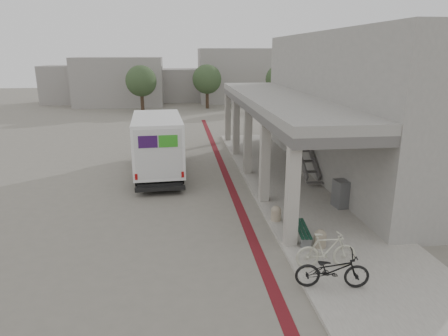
{
  "coord_description": "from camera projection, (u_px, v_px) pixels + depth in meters",
  "views": [
    {
      "loc": [
        -1.38,
        -14.88,
        6.07
      ],
      "look_at": [
        0.41,
        0.37,
        1.6
      ],
      "focal_mm": 32.0,
      "sensor_mm": 36.0,
      "label": 1
    }
  ],
  "objects": [
    {
      "name": "distant_backdrop",
      "position": [
        164.0,
        80.0,
        49.18
      ],
      "size": [
        28.0,
        10.0,
        6.5
      ],
      "color": "gray",
      "rests_on": "ground"
    },
    {
      "name": "sidewalk",
      "position": [
        311.0,
        203.0,
        16.47
      ],
      "size": [
        4.4,
        28.0,
        0.12
      ],
      "primitive_type": "cube",
      "color": "gray",
      "rests_on": "ground"
    },
    {
      "name": "bike_lane_stripe",
      "position": [
        233.0,
        191.0,
        18.05
      ],
      "size": [
        0.35,
        40.0,
        0.01
      ],
      "primitive_type": "cube",
      "color": "#5E1219",
      "rests_on": "ground"
    },
    {
      "name": "tree_mid",
      "position": [
        207.0,
        79.0,
        43.98
      ],
      "size": [
        3.2,
        3.2,
        4.8
      ],
      "color": "#38281C",
      "rests_on": "ground"
    },
    {
      "name": "tree_right",
      "position": [
        280.0,
        79.0,
        43.92
      ],
      "size": [
        3.2,
        3.2,
        4.8
      ],
      "color": "#38281C",
      "rests_on": "ground"
    },
    {
      "name": "bollard_far",
      "position": [
        276.0,
        213.0,
        14.6
      ],
      "size": [
        0.37,
        0.37,
        0.56
      ],
      "color": "gray",
      "rests_on": "sidewalk"
    },
    {
      "name": "bicycle_cream",
      "position": [
        326.0,
        250.0,
        11.34
      ],
      "size": [
        1.78,
        0.53,
        1.06
      ],
      "primitive_type": "imported",
      "rotation": [
        0.0,
        0.0,
        1.55
      ],
      "color": "beige",
      "rests_on": "sidewalk"
    },
    {
      "name": "fedex_truck",
      "position": [
        158.0,
        142.0,
        20.32
      ],
      "size": [
        2.66,
        7.36,
        3.09
      ],
      "rotation": [
        0.0,
        0.0,
        0.06
      ],
      "color": "black",
      "rests_on": "ground"
    },
    {
      "name": "bench",
      "position": [
        302.0,
        231.0,
        13.18
      ],
      "size": [
        0.54,
        1.63,
        0.38
      ],
      "rotation": [
        0.0,
        0.0,
        -0.12
      ],
      "color": "slate",
      "rests_on": "sidewalk"
    },
    {
      "name": "transit_building",
      "position": [
        341.0,
        107.0,
        20.14
      ],
      "size": [
        7.6,
        17.0,
        7.0
      ],
      "color": "gray",
      "rests_on": "ground"
    },
    {
      "name": "tree_left",
      "position": [
        141.0,
        81.0,
        41.29
      ],
      "size": [
        3.2,
        3.2,
        4.8
      ],
      "color": "#38281C",
      "rests_on": "ground"
    },
    {
      "name": "bicycle_black",
      "position": [
        332.0,
        270.0,
        10.38
      ],
      "size": [
        2.0,
        0.95,
        1.01
      ],
      "primitive_type": "imported",
      "rotation": [
        0.0,
        0.0,
        1.42
      ],
      "color": "black",
      "rests_on": "sidewalk"
    },
    {
      "name": "bollard_near",
      "position": [
        320.0,
        238.0,
        12.61
      ],
      "size": [
        0.39,
        0.39,
        0.58
      ],
      "color": "gray",
      "rests_on": "sidewalk"
    },
    {
      "name": "utility_cabinet",
      "position": [
        341.0,
        194.0,
        15.81
      ],
      "size": [
        0.57,
        0.71,
        1.09
      ],
      "primitive_type": "cube",
      "rotation": [
        0.0,
        0.0,
        0.12
      ],
      "color": "slate",
      "rests_on": "sidewalk"
    },
    {
      "name": "ground",
      "position": [
        215.0,
        209.0,
        16.04
      ],
      "size": [
        120.0,
        120.0,
        0.0
      ],
      "primitive_type": "plane",
      "color": "slate",
      "rests_on": "ground"
    }
  ]
}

